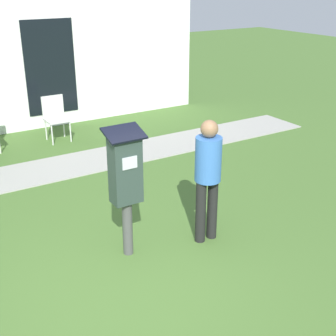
# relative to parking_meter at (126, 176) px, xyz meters

# --- Properties ---
(ground_plane) EXTENTS (40.00, 40.00, 0.00)m
(ground_plane) POSITION_rel_parking_meter_xyz_m (-0.40, -0.67, -1.02)
(ground_plane) COLOR #476B2D
(sidewalk) EXTENTS (12.00, 1.10, 0.02)m
(sidewalk) POSITION_rel_parking_meter_xyz_m (-0.40, 3.05, -1.01)
(sidewalk) COLOR #A3A099
(sidewalk) RESTS_ON ground
(parking_meter) EXTENTS (0.44, 0.31, 1.59)m
(parking_meter) POSITION_rel_parking_meter_xyz_m (0.00, 0.00, 0.00)
(parking_meter) COLOR #4C4C4C
(parking_meter) RESTS_ON ground
(person_standing) EXTENTS (0.32, 0.32, 1.58)m
(person_standing) POSITION_rel_parking_meter_xyz_m (1.00, -0.22, -0.09)
(person_standing) COLOR black
(person_standing) RESTS_ON ground
(outdoor_chair_middle) EXTENTS (0.44, 0.44, 0.90)m
(outdoor_chair_middle) POSITION_rel_parking_meter_xyz_m (0.72, 4.56, -0.49)
(outdoor_chair_middle) COLOR silver
(outdoor_chair_middle) RESTS_ON ground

